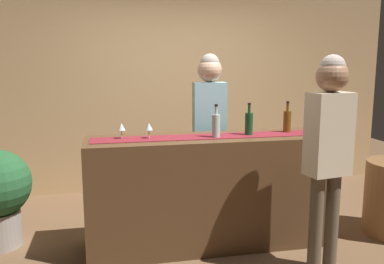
% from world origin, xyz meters
% --- Properties ---
extents(ground_plane, '(10.00, 10.00, 0.00)m').
position_xyz_m(ground_plane, '(0.00, 0.00, 0.00)').
color(ground_plane, brown).
extents(back_wall, '(6.00, 0.12, 2.90)m').
position_xyz_m(back_wall, '(0.00, 1.90, 1.45)').
color(back_wall, tan).
rests_on(back_wall, ground).
extents(bar_counter, '(2.24, 0.60, 1.04)m').
position_xyz_m(bar_counter, '(0.00, 0.00, 0.52)').
color(bar_counter, '#543821').
rests_on(bar_counter, ground).
extents(counter_runner_cloth, '(2.13, 0.28, 0.01)m').
position_xyz_m(counter_runner_cloth, '(0.00, 0.00, 1.04)').
color(counter_runner_cloth, maroon).
rests_on(counter_runner_cloth, bar_counter).
extents(wine_bottle_green, '(0.07, 0.07, 0.30)m').
position_xyz_m(wine_bottle_green, '(0.38, 0.00, 1.15)').
color(wine_bottle_green, '#194723').
rests_on(wine_bottle_green, bar_counter).
extents(wine_bottle_clear, '(0.07, 0.07, 0.30)m').
position_xyz_m(wine_bottle_clear, '(0.05, -0.06, 1.15)').
color(wine_bottle_clear, '#B2C6C1').
rests_on(wine_bottle_clear, bar_counter).
extents(wine_bottle_amber, '(0.07, 0.07, 0.30)m').
position_xyz_m(wine_bottle_amber, '(0.79, 0.07, 1.15)').
color(wine_bottle_amber, brown).
rests_on(wine_bottle_amber, bar_counter).
extents(wine_glass_near_customer, '(0.07, 0.07, 0.14)m').
position_xyz_m(wine_glass_near_customer, '(-0.79, 0.05, 1.14)').
color(wine_glass_near_customer, silver).
rests_on(wine_glass_near_customer, bar_counter).
extents(wine_glass_mid_counter, '(0.07, 0.07, 0.14)m').
position_xyz_m(wine_glass_mid_counter, '(-0.55, 0.01, 1.14)').
color(wine_glass_mid_counter, silver).
rests_on(wine_glass_mid_counter, bar_counter).
extents(bartender, '(0.35, 0.25, 1.80)m').
position_xyz_m(bartender, '(0.15, 0.58, 1.13)').
color(bartender, '#26262B').
rests_on(bartender, ground).
extents(customer_sipping, '(0.37, 0.25, 1.77)m').
position_xyz_m(customer_sipping, '(0.79, -0.70, 1.10)').
color(customer_sipping, brown).
rests_on(customer_sipping, ground).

